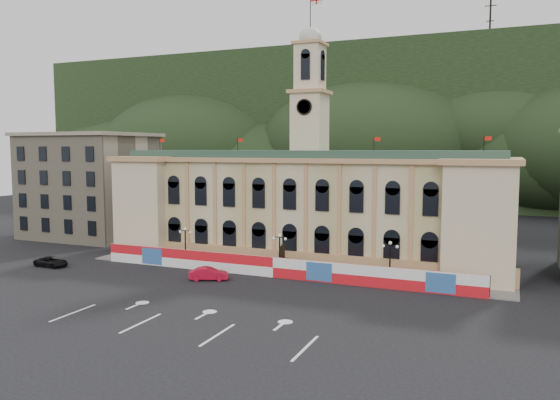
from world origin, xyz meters
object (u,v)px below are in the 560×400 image
at_px(lamp_center, 280,250).
at_px(red_sedan, 209,274).
at_px(statue, 283,263).
at_px(black_suv, 51,262).

xyz_separation_m(lamp_center, red_sedan, (-6.62, -6.39, -2.29)).
xyz_separation_m(statue, lamp_center, (0.00, -1.00, 1.89)).
xyz_separation_m(statue, black_suv, (-30.00, -9.13, -0.52)).
relative_size(red_sedan, black_suv, 1.03).
height_order(statue, red_sedan, statue).
distance_m(lamp_center, black_suv, 31.18).
relative_size(statue, red_sedan, 0.75).
bearing_deg(lamp_center, red_sedan, -136.01).
xyz_separation_m(statue, red_sedan, (-6.62, -7.39, -0.41)).
bearing_deg(black_suv, statue, -71.54).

